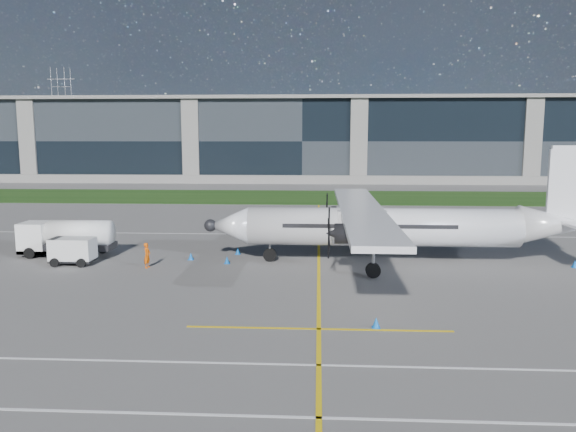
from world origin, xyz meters
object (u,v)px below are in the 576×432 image
(safety_cone_nose_port, at_px, (227,260))
(pylon_west, at_px, (63,115))
(safety_cone_portwing, at_px, (376,323))
(safety_cone_fwd, at_px, (191,256))
(safety_cone_nose_stbd, at_px, (238,251))
(safety_cone_stbdwing, at_px, (353,226))
(turboprop_aircraft, at_px, (397,205))
(safety_cone_tail, at_px, (575,264))
(ground_crew_person, at_px, (147,254))
(baggage_tug, at_px, (73,251))
(fuel_tanker_truck, at_px, (61,238))

(safety_cone_nose_port, bearing_deg, pylon_west, 118.18)
(safety_cone_portwing, relative_size, safety_cone_fwd, 1.00)
(safety_cone_nose_stbd, distance_m, safety_cone_stbdwing, 14.91)
(safety_cone_stbdwing, bearing_deg, pylon_west, 123.85)
(turboprop_aircraft, relative_size, safety_cone_tail, 53.39)
(safety_cone_stbdwing, bearing_deg, safety_cone_tail, -47.31)
(ground_crew_person, relative_size, safety_cone_tail, 3.79)
(pylon_west, distance_m, safety_cone_nose_stbd, 160.78)
(pylon_west, height_order, safety_cone_stbdwing, pylon_west)
(baggage_tug, height_order, safety_cone_nose_port, baggage_tug)
(fuel_tanker_truck, bearing_deg, safety_cone_nose_stbd, 5.58)
(safety_cone_tail, bearing_deg, safety_cone_portwing, -138.87)
(safety_cone_fwd, relative_size, safety_cone_nose_stbd, 1.00)
(fuel_tanker_truck, relative_size, safety_cone_fwd, 13.87)
(pylon_west, bearing_deg, safety_cone_nose_stbd, -61.22)
(safety_cone_nose_port, bearing_deg, baggage_tug, -175.52)
(safety_cone_fwd, bearing_deg, safety_cone_nose_port, -20.87)
(safety_cone_tail, bearing_deg, safety_cone_nose_port, -179.79)
(safety_cone_nose_port, bearing_deg, safety_cone_stbdwing, 57.68)
(safety_cone_nose_port, bearing_deg, safety_cone_tail, 0.21)
(ground_crew_person, distance_m, safety_cone_tail, 28.10)
(baggage_tug, relative_size, safety_cone_nose_port, 5.99)
(safety_cone_portwing, bearing_deg, safety_cone_nose_stbd, 118.92)
(safety_cone_fwd, bearing_deg, pylon_west, 117.49)
(pylon_west, distance_m, safety_cone_fwd, 161.12)
(pylon_west, xyz_separation_m, safety_cone_stbdwing, (86.18, -128.51, -14.75))
(safety_cone_portwing, bearing_deg, baggage_tug, 148.88)
(turboprop_aircraft, xyz_separation_m, safety_cone_nose_stbd, (-11.12, 2.21, -3.75))
(pylon_west, relative_size, safety_cone_tail, 60.00)
(pylon_west, relative_size, safety_cone_nose_port, 60.00)
(safety_cone_fwd, relative_size, safety_cone_stbdwing, 1.00)
(ground_crew_person, bearing_deg, safety_cone_nose_stbd, -41.00)
(fuel_tanker_truck, height_order, baggage_tug, fuel_tanker_truck)
(ground_crew_person, bearing_deg, safety_cone_nose_port, -64.93)
(safety_cone_nose_port, relative_size, safety_cone_tail, 1.00)
(safety_cone_nose_stbd, relative_size, safety_cone_tail, 1.00)
(turboprop_aircraft, height_order, safety_cone_portwing, turboprop_aircraft)
(safety_cone_nose_port, height_order, safety_cone_stbdwing, same)
(fuel_tanker_truck, xyz_separation_m, safety_cone_portwing, (21.13, -14.14, -1.05))
(baggage_tug, height_order, ground_crew_person, ground_crew_person)
(safety_cone_fwd, xyz_separation_m, safety_cone_tail, (25.73, -0.95, 0.00))
(ground_crew_person, bearing_deg, safety_cone_tail, -78.03)
(ground_crew_person, relative_size, safety_cone_fwd, 3.79)
(safety_cone_nose_stbd, bearing_deg, safety_cone_fwd, -146.46)
(fuel_tanker_truck, relative_size, safety_cone_stbdwing, 13.87)
(fuel_tanker_truck, bearing_deg, pylon_west, 114.48)
(turboprop_aircraft, height_order, baggage_tug, turboprop_aircraft)
(baggage_tug, distance_m, safety_cone_nose_stbd, 11.29)
(safety_cone_nose_port, relative_size, safety_cone_stbdwing, 1.00)
(safety_cone_nose_port, xyz_separation_m, safety_cone_tail, (23.02, 0.08, 0.00))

